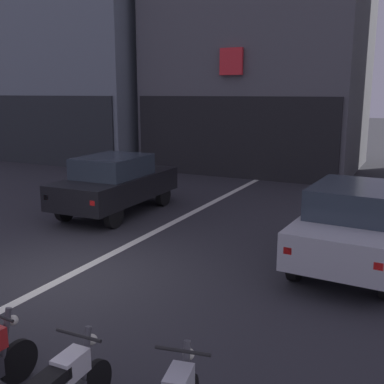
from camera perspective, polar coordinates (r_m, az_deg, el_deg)
name	(u,v)px	position (r m, az deg, el deg)	size (l,w,h in m)	color
ground_plane	(64,278)	(8.98, -15.49, -10.21)	(120.00, 120.00, 0.00)	#2B2B30
lane_centre_line	(203,207)	(13.77, 1.39, -1.88)	(0.20, 18.00, 0.01)	silver
building_corner_left	(81,36)	(26.83, -13.51, 18.17)	(10.61, 8.79, 12.60)	gray
building_mid_block	(262,41)	(21.77, 8.67, 17.92)	(8.72, 7.21, 11.17)	#56565B
car_black_crossing_near	(116,182)	(13.09, -9.40, 1.17)	(1.88, 4.15, 1.64)	black
car_silver_parked_kerbside	(356,222)	(9.52, 19.56, -3.56)	(1.97, 4.19, 1.64)	black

